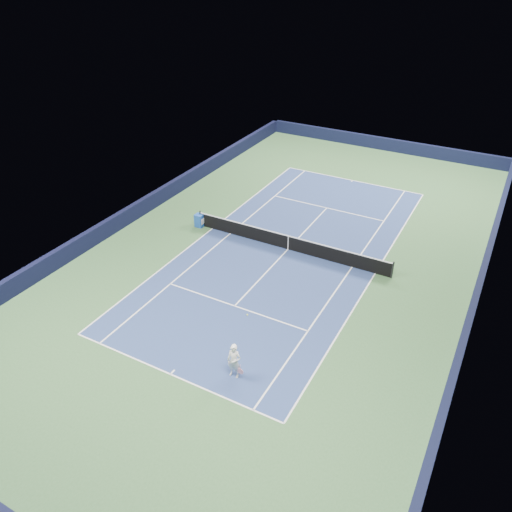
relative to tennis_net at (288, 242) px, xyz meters
The scene contains 19 objects.
ground 0.50m from the tennis_net, ahead, with size 40.00×40.00×0.00m, color #325930.
wall_far 19.83m from the tennis_net, 90.00° to the left, with size 22.00×0.35×1.10m, color black.
wall_right 10.83m from the tennis_net, ahead, with size 0.35×40.00×1.10m, color black.
wall_left 10.83m from the tennis_net, behind, with size 0.35×40.00×1.10m, color black.
court_surface 0.50m from the tennis_net, ahead, with size 10.97×23.77×0.01m, color navy.
baseline_far 11.90m from the tennis_net, 90.00° to the left, with size 10.97×0.08×0.00m, color white.
baseline_near 11.90m from the tennis_net, 90.00° to the right, with size 10.97×0.08×0.00m, color white.
sideline_doubles_right 5.51m from the tennis_net, ahead, with size 0.08×23.77×0.00m, color white.
sideline_doubles_left 5.51m from the tennis_net, behind, with size 0.08×23.77×0.00m, color white.
sideline_singles_right 4.14m from the tennis_net, ahead, with size 0.08×23.77×0.00m, color white.
sideline_singles_left 4.14m from the tennis_net, behind, with size 0.08×23.77×0.00m, color white.
service_line_far 6.42m from the tennis_net, 90.00° to the left, with size 8.23×0.08×0.00m, color white.
service_line_near 6.42m from the tennis_net, 90.00° to the right, with size 8.23×0.08×0.00m, color white.
center_service_line 0.50m from the tennis_net, ahead, with size 0.08×12.80×0.00m, color white.
center_mark_far 11.75m from the tennis_net, 90.00° to the left, with size 0.08×0.30×0.00m, color white.
center_mark_near 11.75m from the tennis_net, 90.00° to the right, with size 0.08×0.30×0.00m, color white.
tennis_net is the anchor object (origin of this frame).
sponsor_cube 6.40m from the tennis_net, behind, with size 0.57×0.49×0.87m.
tennis_player 10.90m from the tennis_net, 76.77° to the right, with size 0.80×1.26×2.73m.
Camera 1 is at (10.73, -23.80, 15.92)m, focal length 35.00 mm.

